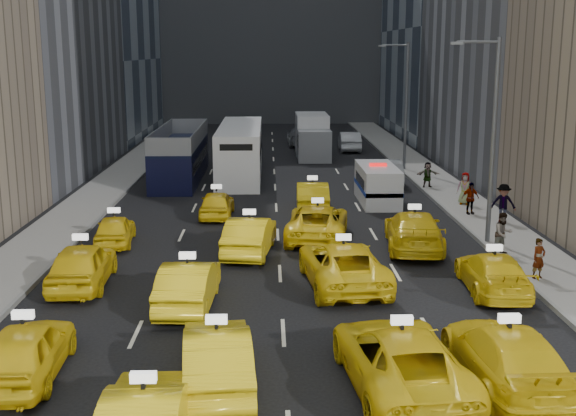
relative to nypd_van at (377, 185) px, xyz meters
name	(u,v)px	position (x,y,z in m)	size (l,w,h in m)	color
ground	(285,360)	(-5.74, -21.15, -1.02)	(160.00, 160.00, 0.00)	black
sidewalk_west	(104,190)	(-16.24, 3.85, -0.94)	(3.00, 90.00, 0.15)	gray
sidewalk_east	(444,188)	(4.76, 3.85, -0.94)	(3.00, 90.00, 0.15)	gray
curb_west	(128,189)	(-14.79, 3.85, -0.93)	(0.15, 90.00, 0.18)	slate
curb_east	(421,188)	(3.31, 3.85, -0.93)	(0.15, 90.00, 0.18)	slate
streetlight_near	(491,134)	(3.44, -9.15, 3.90)	(2.15, 0.22, 9.00)	#595B60
streetlight_far	(405,102)	(3.44, 10.85, 3.90)	(2.15, 0.22, 9.00)	#595B60
taxi_4	(26,351)	(-12.55, -22.10, -0.24)	(1.83, 4.55, 1.55)	yellow
taxi_5	(217,357)	(-7.51, -22.69, -0.22)	(1.69, 4.84, 1.60)	yellow
taxi_6	(400,358)	(-2.85, -22.95, -0.20)	(2.70, 5.85, 1.62)	yellow
taxi_7	(507,356)	(-0.10, -22.88, -0.21)	(2.27, 5.57, 1.62)	yellow
taxi_8	(82,265)	(-12.98, -14.51, -0.19)	(1.94, 4.82, 1.64)	yellow
taxi_9	(188,284)	(-8.88, -16.76, -0.23)	(1.66, 4.76, 1.57)	yellow
taxi_10	(343,264)	(-3.46, -14.70, -0.21)	(2.68, 5.82, 1.62)	yellow
taxi_11	(493,273)	(1.81, -15.54, -0.31)	(1.98, 4.88, 1.41)	yellow
taxi_12	(115,230)	(-13.00, -8.67, -0.35)	(1.58, 3.93, 1.34)	yellow
taxi_13	(250,235)	(-6.98, -10.38, -0.21)	(1.70, 4.89, 1.61)	yellow
taxi_14	(317,222)	(-3.94, -8.00, -0.22)	(2.64, 5.72, 1.59)	yellow
taxi_15	(414,230)	(0.11, -9.81, -0.18)	(2.33, 5.73, 1.66)	yellow
taxi_16	(217,204)	(-8.84, -3.44, -0.32)	(1.64, 4.09, 1.39)	yellow
taxi_17	(312,196)	(-3.82, -2.02, -0.23)	(1.67, 4.78, 1.58)	yellow
nypd_van	(377,185)	(0.00, 0.00, 0.00)	(2.67, 5.45, 2.25)	silver
double_decker	(181,154)	(-12.00, 7.84, 0.69)	(3.14, 11.94, 3.45)	black
city_bus	(240,151)	(-8.06, 9.21, 0.70)	(3.51, 13.51, 3.46)	white
box_truck	(312,136)	(-2.59, 18.07, 0.65)	(2.72, 7.47, 3.39)	silver
misc_car_0	(386,171)	(1.43, 5.86, -0.21)	(1.70, 4.89, 1.61)	#A1A4A9
misc_car_1	(191,150)	(-12.34, 17.39, -0.30)	(2.36, 5.13, 1.42)	black
misc_car_2	(300,137)	(-3.24, 25.27, -0.21)	(2.25, 5.53, 1.60)	gray
misc_car_3	(251,143)	(-7.60, 21.34, -0.32)	(1.65, 4.09, 1.39)	black
misc_car_4	(350,141)	(0.84, 21.63, -0.20)	(1.72, 4.94, 1.63)	#B2B5BA
pedestrian_0	(539,258)	(3.84, -14.48, -0.10)	(0.56, 0.36, 1.52)	gray
pedestrian_1	(503,233)	(3.56, -11.19, 0.01)	(0.85, 0.47, 1.76)	gray
pedestrian_2	(503,203)	(5.38, -5.54, 0.09)	(1.23, 0.51, 1.91)	gray
pedestrian_3	(470,198)	(4.26, -3.71, -0.03)	(0.98, 0.44, 1.67)	gray
pedestrian_4	(465,188)	(4.63, -1.27, 0.02)	(0.87, 0.47, 1.77)	gray
pedestrian_5	(428,175)	(3.70, 3.86, -0.09)	(1.44, 0.42, 1.56)	gray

